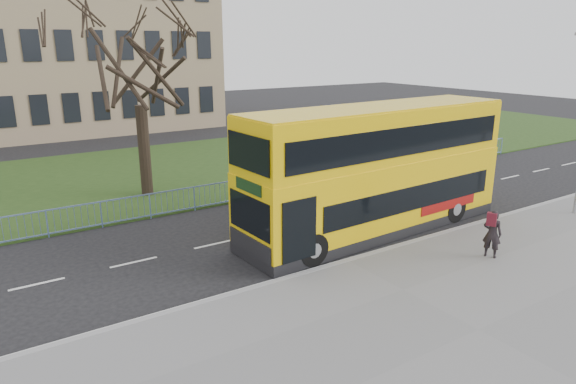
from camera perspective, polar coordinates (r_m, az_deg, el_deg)
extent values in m
plane|color=black|center=(18.67, 3.57, -6.31)|extent=(120.00, 120.00, 0.00)
cube|color=slate|center=(14.41, 20.37, -14.34)|extent=(80.00, 10.50, 0.12)
cube|color=gray|center=(17.53, 6.63, -7.69)|extent=(80.00, 0.20, 0.14)
cube|color=#203814|center=(30.76, -12.56, 2.46)|extent=(80.00, 15.40, 0.08)
cube|color=#907C5B|center=(49.06, -27.85, 14.23)|extent=(30.00, 15.00, 14.00)
cube|color=#E9BA09|center=(20.29, 9.73, -0.26)|extent=(11.64, 3.24, 2.14)
cube|color=#E9BA09|center=(19.98, 9.90, 3.20)|extent=(11.64, 3.24, 0.37)
cube|color=#E9BA09|center=(19.76, 10.06, 6.44)|extent=(11.58, 3.19, 1.92)
cube|color=black|center=(19.85, 13.91, -0.63)|extent=(8.89, 0.42, 0.93)
cube|color=black|center=(18.87, 13.00, 5.52)|extent=(10.60, 0.50, 1.04)
cylinder|color=black|center=(17.10, 2.73, -6.40)|extent=(1.15, 0.36, 1.14)
cylinder|color=black|center=(22.26, 17.99, -1.78)|extent=(1.15, 0.36, 1.14)
imported|color=black|center=(18.69, 21.74, -4.33)|extent=(0.63, 0.72, 1.67)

